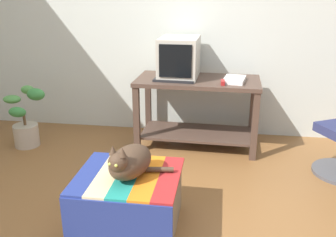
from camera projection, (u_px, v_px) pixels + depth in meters
ground_plane at (141, 237)px, 2.50m from camera, size 14.00×14.00×0.00m
back_wall at (179, 15)px, 3.97m from camera, size 8.00×0.10×2.60m
desk at (197, 101)px, 3.80m from camera, size 1.24×0.63×0.71m
tv_monitor at (179, 58)px, 3.74m from camera, size 0.39×0.54×0.40m
keyboard at (174, 80)px, 3.62m from camera, size 0.41×0.18×0.02m
book at (234, 80)px, 3.61m from camera, size 0.24×0.33×0.04m
ottoman_with_blanket at (129, 200)px, 2.57m from camera, size 0.69×0.64×0.39m
cat at (129, 162)px, 2.44m from camera, size 0.45×0.43×0.27m
potted_plant at (26, 123)px, 3.85m from camera, size 0.46×0.34×0.63m
stapler at (223, 82)px, 3.51m from camera, size 0.04×0.11×0.04m
pen at (237, 80)px, 3.68m from camera, size 0.02×0.14×0.01m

